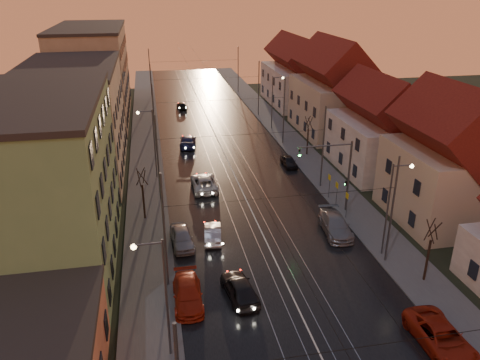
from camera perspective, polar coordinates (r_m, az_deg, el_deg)
ground at (r=30.14m, az=9.94°, el=-20.67°), size 160.00×160.00×0.00m
road at (r=64.13m, az=-2.45°, el=4.26°), size 16.00×120.00×0.04m
sidewalk_left at (r=63.51m, az=-11.42°, el=3.68°), size 4.00×120.00×0.15m
sidewalk_right at (r=66.24m, az=6.16°, el=4.82°), size 4.00×120.00×0.15m
tram_rail_0 at (r=63.86m, az=-4.41°, el=4.16°), size 0.06×120.00×0.03m
tram_rail_1 at (r=64.02m, az=-3.13°, el=4.25°), size 0.06×120.00×0.03m
tram_rail_2 at (r=64.23m, az=-1.77°, el=4.34°), size 0.06×120.00×0.03m
tram_rail_3 at (r=64.46m, az=-0.51°, el=4.42°), size 0.06×120.00×0.03m
apartment_left_1 at (r=37.90m, az=-23.27°, el=-0.87°), size 10.00×18.00×13.00m
apartment_left_2 at (r=56.69m, az=-19.48°, el=6.75°), size 10.00×20.00×12.00m
apartment_left_3 at (r=79.73m, az=-17.42°, el=12.17°), size 10.00×24.00×14.00m
house_right_1 at (r=46.14m, az=23.93°, el=1.75°), size 8.67×10.20×10.80m
house_right_2 at (r=56.88m, az=16.67°, el=5.72°), size 9.18×12.24×9.20m
house_right_3 at (r=69.76m, az=11.25°, el=10.33°), size 9.18×14.28×11.50m
house_right_4 at (r=86.51m, az=6.78°, el=12.51°), size 9.18×16.32×10.00m
catenary_pole_l_1 at (r=33.27m, az=-9.20°, el=-6.34°), size 0.16×0.16×9.00m
catenary_pole_r_1 at (r=37.56m, az=18.03°, el=-3.66°), size 0.16×0.16×9.00m
catenary_pole_l_2 at (r=46.94m, az=-9.99°, el=2.56°), size 0.16×0.16×9.00m
catenary_pole_r_2 at (r=50.08m, az=10.09°, el=3.86°), size 0.16×0.16×9.00m
catenary_pole_l_3 at (r=61.24m, az=-10.42°, el=7.38°), size 0.16×0.16×9.00m
catenary_pole_r_3 at (r=63.68m, az=5.37°, el=8.26°), size 0.16×0.16×9.00m
catenary_pole_l_4 at (r=75.81m, az=-10.69°, el=10.36°), size 0.16×0.16×9.00m
catenary_pole_r_4 at (r=77.79m, az=2.29°, el=11.05°), size 0.16×0.16×9.00m
catenary_pole_l_5 at (r=93.48m, az=-10.91°, el=12.71°), size 0.16×0.16×9.00m
catenary_pole_r_5 at (r=95.09m, az=-0.23°, el=13.28°), size 0.16×0.16×9.00m
street_lamp_0 at (r=27.13m, az=-9.69°, el=-12.89°), size 1.75×0.32×8.00m
street_lamp_1 at (r=38.41m, az=18.07°, el=-2.41°), size 1.75×0.32×8.00m
street_lamp_2 at (r=52.50m, az=-10.77°, el=5.16°), size 1.75×0.32×8.00m
street_lamp_3 at (r=70.26m, az=4.20°, el=10.03°), size 1.75×0.32×8.00m
traffic_light_mast at (r=44.62m, az=12.03°, el=1.43°), size 5.30×0.32×7.20m
bare_tree_0 at (r=44.02m, az=-11.73°, el=-1.84°), size 1.09×1.09×5.11m
bare_tree_1 at (r=37.05m, az=22.01°, el=-8.19°), size 1.09×1.09×5.11m
bare_tree_2 at (r=60.21m, az=8.27°, el=5.25°), size 1.09×1.09×5.11m
driving_car_0 at (r=33.74m, az=-0.04°, el=-13.04°), size 2.45×4.82×1.57m
driving_car_1 at (r=40.64m, az=-3.35°, el=-6.47°), size 1.88×4.15×1.32m
driving_car_2 at (r=50.30m, az=-4.40°, el=-0.32°), size 2.58×5.51×1.52m
driving_car_3 at (r=63.80m, az=-6.37°, el=4.72°), size 2.73×5.35×1.49m
driving_car_4 at (r=83.42m, az=-7.10°, el=8.98°), size 1.81×3.74×1.23m
parked_left_2 at (r=33.53m, az=-6.40°, el=-13.64°), size 2.07×4.92×1.42m
parked_left_3 at (r=40.06m, az=-7.10°, el=-6.95°), size 2.07×4.50×1.49m
parked_right_0 at (r=32.30m, az=23.35°, el=-17.23°), size 2.59×5.54×1.54m
parked_right_1 at (r=42.45m, az=11.56°, el=-5.38°), size 2.72×5.59×1.57m
parked_right_2 at (r=56.83m, az=5.97°, el=2.27°), size 1.50×3.61×1.22m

